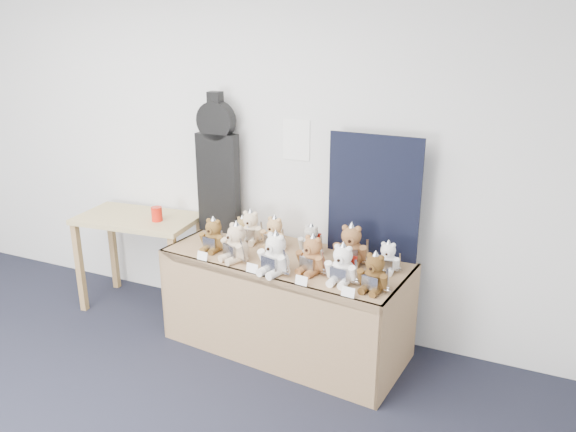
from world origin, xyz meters
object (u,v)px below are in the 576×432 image
at_px(teddy_front_right, 312,256).
at_px(teddy_back_centre_right, 311,240).
at_px(teddy_front_far_right, 342,266).
at_px(teddy_back_right, 351,247).
at_px(display_table, 281,281).
at_px(teddy_back_far_left, 242,230).
at_px(guitar_case, 218,165).
at_px(teddy_front_left, 236,244).
at_px(teddy_back_end, 388,258).
at_px(teddy_back_left, 250,228).
at_px(teddy_back_centre_left, 274,234).
at_px(teddy_front_end, 374,274).
at_px(teddy_front_far_left, 213,236).
at_px(red_cup, 157,214).
at_px(teddy_front_centre, 275,255).
at_px(side_table, 139,231).

distance_m(teddy_front_right, teddy_back_centre_right, 0.33).
relative_size(teddy_front_right, teddy_front_far_right, 0.99).
height_order(teddy_back_centre_right, teddy_back_right, teddy_back_right).
height_order(display_table, teddy_back_far_left, teddy_back_far_left).
bearing_deg(guitar_case, teddy_back_centre_right, -10.91).
height_order(teddy_front_left, teddy_back_end, teddy_front_left).
bearing_deg(teddy_back_centre_right, teddy_front_far_right, -48.16).
height_order(teddy_back_right, teddy_back_end, teddy_back_right).
relative_size(teddy_back_left, teddy_back_centre_left, 1.02).
xyz_separation_m(teddy_front_left, teddy_back_far_left, (-0.14, 0.35, -0.04)).
distance_m(teddy_front_end, teddy_back_left, 1.15).
bearing_deg(guitar_case, teddy_back_left, -21.26).
bearing_deg(teddy_front_far_left, teddy_back_centre_left, 31.13).
xyz_separation_m(red_cup, teddy_back_right, (1.59, 0.00, -0.01)).
relative_size(teddy_front_end, teddy_back_far_left, 1.31).
bearing_deg(red_cup, teddy_back_centre_right, 3.39).
distance_m(teddy_front_centre, teddy_front_far_right, 0.45).
bearing_deg(guitar_case, teddy_back_right, -12.02).
height_order(red_cup, teddy_front_left, teddy_front_left).
distance_m(teddy_front_far_right, teddy_back_left, 0.94).
bearing_deg(red_cup, teddy_back_far_left, 7.15).
xyz_separation_m(teddy_front_left, teddy_back_centre_right, (0.42, 0.33, -0.03)).
bearing_deg(teddy_front_right, display_table, 176.63).
xyz_separation_m(guitar_case, teddy_front_left, (0.41, -0.47, -0.41)).
xyz_separation_m(teddy_back_end, teddy_back_far_left, (-1.14, 0.10, -0.01)).
distance_m(teddy_front_centre, teddy_front_end, 0.66).
distance_m(side_table, teddy_front_end, 2.10).
bearing_deg(teddy_back_right, teddy_back_centre_right, 158.23).
xyz_separation_m(display_table, teddy_front_far_right, (0.50, -0.16, 0.27)).
distance_m(display_table, teddy_front_right, 0.39).
xyz_separation_m(teddy_back_centre_left, teddy_back_end, (0.86, -0.06, -0.01)).
relative_size(teddy_front_far_left, teddy_front_centre, 0.86).
bearing_deg(teddy_back_centre_left, teddy_front_centre, -55.16).
distance_m(guitar_case, teddy_front_far_left, 0.59).
xyz_separation_m(teddy_front_end, teddy_back_far_left, (-1.14, 0.41, -0.03)).
height_order(red_cup, teddy_front_end, teddy_front_end).
distance_m(red_cup, teddy_front_left, 0.89).
relative_size(guitar_case, teddy_back_left, 3.93).
height_order(teddy_front_centre, teddy_back_far_left, teddy_front_centre).
xyz_separation_m(display_table, teddy_back_far_left, (-0.42, 0.23, 0.24)).
height_order(teddy_back_left, teddy_back_centre_left, teddy_back_left).
relative_size(side_table, teddy_back_left, 3.65).
height_order(display_table, teddy_back_left, teddy_back_left).
relative_size(side_table, teddy_back_right, 3.16).
bearing_deg(guitar_case, red_cup, -156.59).
distance_m(display_table, teddy_back_centre_left, 0.35).
bearing_deg(teddy_back_left, side_table, 176.78).
height_order(display_table, guitar_case, guitar_case).
height_order(side_table, red_cup, red_cup).
relative_size(guitar_case, teddy_front_far_left, 4.00).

